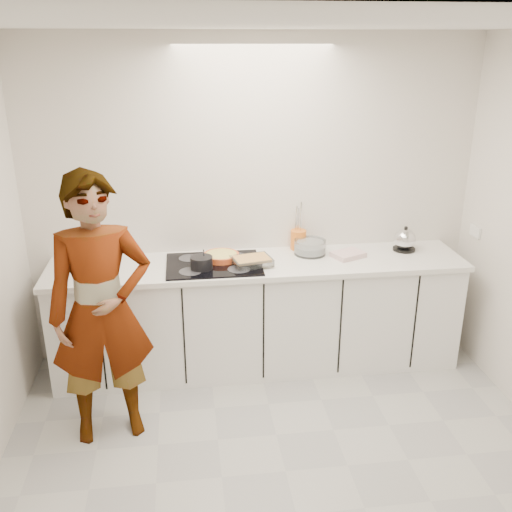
{
  "coord_description": "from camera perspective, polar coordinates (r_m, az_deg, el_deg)",
  "views": [
    {
      "loc": [
        -0.55,
        -2.81,
        2.53
      ],
      "look_at": [
        -0.05,
        1.05,
        1.05
      ],
      "focal_mm": 40.0,
      "sensor_mm": 36.0,
      "label": 1
    }
  ],
  "objects": [
    {
      "name": "tea_towel",
      "position": [
        4.59,
        9.2,
        0.15
      ],
      "size": [
        0.29,
        0.26,
        0.04
      ],
      "primitive_type": "cube",
      "rotation": [
        0.0,
        0.0,
        0.42
      ],
      "color": "white",
      "rests_on": "countertop"
    },
    {
      "name": "baking_dish",
      "position": [
        4.33,
        -0.43,
        -0.47
      ],
      "size": [
        0.33,
        0.27,
        0.06
      ],
      "color": "silver",
      "rests_on": "hob"
    },
    {
      "name": "wall_front",
      "position": [
        1.81,
        13.58,
        -22.7
      ],
      "size": [
        3.6,
        0.0,
        2.6
      ],
      "primitive_type": "cube",
      "color": "silver",
      "rests_on": "ground"
    },
    {
      "name": "ceiling",
      "position": [
        2.86,
        4.01,
        22.21
      ],
      "size": [
        3.6,
        3.2,
        0.0
      ],
      "primitive_type": "cube",
      "color": "white",
      "rests_on": "wall_back"
    },
    {
      "name": "utensil_crock",
      "position": [
        4.7,
        4.25,
        1.64
      ],
      "size": [
        0.17,
        0.17,
        0.16
      ],
      "primitive_type": "cylinder",
      "rotation": [
        0.0,
        0.0,
        0.41
      ],
      "color": "orange",
      "rests_on": "countertop"
    },
    {
      "name": "base_cabinets",
      "position": [
        4.62,
        0.25,
        -6.1
      ],
      "size": [
        3.2,
        0.58,
        0.87
      ],
      "primitive_type": "cube",
      "color": "white",
      "rests_on": "floor"
    },
    {
      "name": "floor",
      "position": [
        3.82,
        2.97,
        -20.7
      ],
      "size": [
        3.6,
        3.2,
        0.0
      ],
      "primitive_type": "cube",
      "color": "#B1B0AB",
      "rests_on": "ground"
    },
    {
      "name": "kettle",
      "position": [
        4.81,
        14.66,
        1.54
      ],
      "size": [
        0.2,
        0.2,
        0.21
      ],
      "color": "black",
      "rests_on": "countertop"
    },
    {
      "name": "mixing_bowl",
      "position": [
        4.6,
        5.42,
        0.84
      ],
      "size": [
        0.32,
        0.32,
        0.12
      ],
      "color": "silver",
      "rests_on": "countertop"
    },
    {
      "name": "wall_back",
      "position": [
        4.61,
        -0.27,
        5.35
      ],
      "size": [
        3.6,
        0.0,
        2.6
      ],
      "primitive_type": "cube",
      "color": "silver",
      "rests_on": "ground"
    },
    {
      "name": "tart_dish",
      "position": [
        4.45,
        -3.49,
        -0.01
      ],
      "size": [
        0.36,
        0.36,
        0.05
      ],
      "color": "#CC4F22",
      "rests_on": "hob"
    },
    {
      "name": "saucepan",
      "position": [
        4.27,
        -5.47,
        -0.66
      ],
      "size": [
        0.21,
        0.21,
        0.16
      ],
      "color": "black",
      "rests_on": "hob"
    },
    {
      "name": "hob",
      "position": [
        4.38,
        -4.25,
        -0.84
      ],
      "size": [
        0.72,
        0.54,
        0.01
      ],
      "primitive_type": "cube",
      "color": "black",
      "rests_on": "countertop"
    },
    {
      "name": "cook",
      "position": [
        3.78,
        -15.21,
        -5.35
      ],
      "size": [
        0.73,
        0.55,
        1.82
      ],
      "primitive_type": "imported",
      "rotation": [
        0.0,
        0.0,
        0.19
      ],
      "color": "white",
      "rests_on": "floor"
    },
    {
      "name": "countertop",
      "position": [
        4.44,
        0.26,
        -0.86
      ],
      "size": [
        3.24,
        0.64,
        0.04
      ],
      "primitive_type": "cube",
      "color": "white",
      "rests_on": "base_cabinets"
    }
  ]
}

